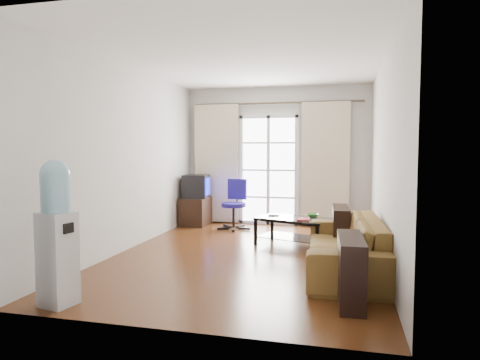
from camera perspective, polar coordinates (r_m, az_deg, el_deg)
name	(u,v)px	position (r m, az deg, el deg)	size (l,w,h in m)	color
floor	(247,255)	(6.09, 0.96, -9.97)	(5.20, 5.20, 0.00)	#572F14
ceiling	(247,59)	(6.03, 0.99, 15.77)	(5.20, 5.20, 0.00)	white
wall_back	(277,156)	(8.46, 4.89, 3.18)	(3.60, 0.02, 2.70)	beige
wall_front	(174,165)	(3.42, -8.73, 1.96)	(3.60, 0.02, 2.70)	beige
wall_left	(129,158)	(6.55, -14.59, 2.83)	(0.02, 5.20, 2.70)	beige
wall_right	(384,159)	(5.78, 18.67, 2.61)	(0.02, 5.20, 2.70)	beige
french_door	(268,170)	(8.44, 3.81, 1.32)	(1.16, 0.06, 2.15)	white
curtain_rod	(276,103)	(8.41, 4.83, 10.20)	(0.04, 0.04, 3.30)	#4C3F2D
curtain_left	(216,164)	(8.62, -3.15, 2.21)	(0.90, 0.07, 2.35)	beige
curtain_right	(325,164)	(8.25, 11.29, 2.06)	(0.90, 0.07, 2.35)	beige
radiator	(317,210)	(8.35, 10.18, -3.90)	(0.64, 0.12, 0.64)	#9E9EA0
sofa	(344,244)	(5.42, 13.76, -8.33)	(0.98, 2.25, 0.64)	brown
coffee_table	(293,228)	(6.65, 7.08, -6.33)	(1.21, 0.91, 0.43)	silver
bowl	(313,215)	(6.75, 9.66, -4.67)	(0.24, 0.24, 0.05)	green
book	(297,219)	(6.44, 7.67, -5.19)	(0.18, 0.24, 0.02)	maroon
remote	(274,215)	(6.77, 4.52, -4.73)	(0.16, 0.05, 0.02)	black
tv_stand	(196,211)	(8.49, -5.88, -4.14)	(0.49, 0.74, 0.54)	black
crt_tv	(195,186)	(8.39, -5.99, -0.83)	(0.54, 0.53, 0.45)	black
task_chair	(234,215)	(7.96, -0.77, -4.63)	(0.68, 0.68, 0.93)	black
water_cooler	(57,230)	(4.39, -23.23, -6.11)	(0.33, 0.33, 1.38)	silver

